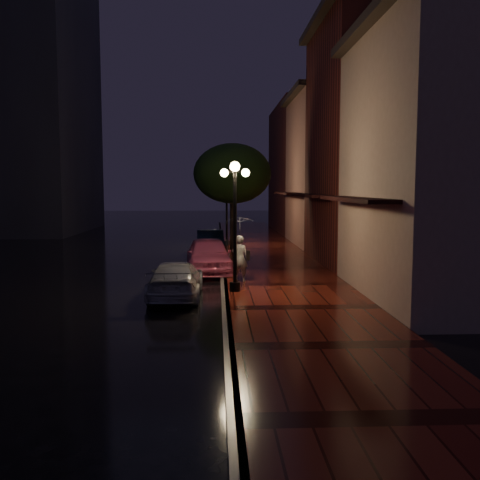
% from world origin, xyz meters
% --- Properties ---
extents(ground, '(120.00, 120.00, 0.00)m').
position_xyz_m(ground, '(0.00, 0.00, 0.00)').
color(ground, black).
rests_on(ground, ground).
extents(sidewalk, '(4.50, 60.00, 0.15)m').
position_xyz_m(sidewalk, '(2.25, 0.00, 0.07)').
color(sidewalk, '#46120C').
rests_on(sidewalk, ground).
extents(curb, '(0.25, 60.00, 0.15)m').
position_xyz_m(curb, '(0.00, 0.00, 0.07)').
color(curb, '#595451').
rests_on(curb, ground).
extents(storefront_near, '(5.00, 8.00, 8.50)m').
position_xyz_m(storefront_near, '(7.00, -6.00, 4.25)').
color(storefront_near, gray).
rests_on(storefront_near, ground).
extents(storefront_mid, '(5.00, 8.00, 11.00)m').
position_xyz_m(storefront_mid, '(7.00, 2.00, 5.50)').
color(storefront_mid, '#511914').
rests_on(storefront_mid, ground).
extents(storefront_far, '(5.00, 8.00, 9.00)m').
position_xyz_m(storefront_far, '(7.00, 10.00, 4.50)').
color(storefront_far, '#8C5951').
rests_on(storefront_far, ground).
extents(storefront_extra, '(5.00, 12.00, 10.00)m').
position_xyz_m(storefront_extra, '(7.00, 20.00, 5.00)').
color(storefront_extra, '#511914').
rests_on(storefront_extra, ground).
extents(streetlamp_near, '(0.96, 0.36, 4.31)m').
position_xyz_m(streetlamp_near, '(0.35, -5.00, 2.60)').
color(streetlamp_near, black).
rests_on(streetlamp_near, sidewalk).
extents(streetlamp_far, '(0.96, 0.36, 4.31)m').
position_xyz_m(streetlamp_far, '(0.35, 9.00, 2.60)').
color(streetlamp_far, black).
rests_on(streetlamp_far, sidewalk).
extents(street_tree, '(4.16, 4.16, 5.80)m').
position_xyz_m(street_tree, '(0.61, 5.99, 4.24)').
color(street_tree, black).
rests_on(street_tree, sidewalk).
extents(pink_car, '(2.15, 4.62, 1.53)m').
position_xyz_m(pink_car, '(-0.60, -0.27, 0.76)').
color(pink_car, '#DA5A86').
rests_on(pink_car, ground).
extents(navy_car, '(1.55, 4.08, 1.33)m').
position_xyz_m(navy_car, '(-0.60, 5.86, 0.66)').
color(navy_car, black).
rests_on(navy_car, ground).
extents(silver_car, '(1.72, 4.17, 1.21)m').
position_xyz_m(silver_car, '(-1.60, -5.31, 0.60)').
color(silver_car, '#9F9FA6').
rests_on(silver_car, ground).
extents(woman_with_umbrella, '(1.00, 1.02, 2.42)m').
position_xyz_m(woman_with_umbrella, '(0.60, -3.14, 1.75)').
color(woman_with_umbrella, silver).
rests_on(woman_with_umbrella, sidewalk).
extents(parking_meter, '(0.14, 0.12, 1.32)m').
position_xyz_m(parking_meter, '(0.18, -0.86, 0.95)').
color(parking_meter, black).
rests_on(parking_meter, sidewalk).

